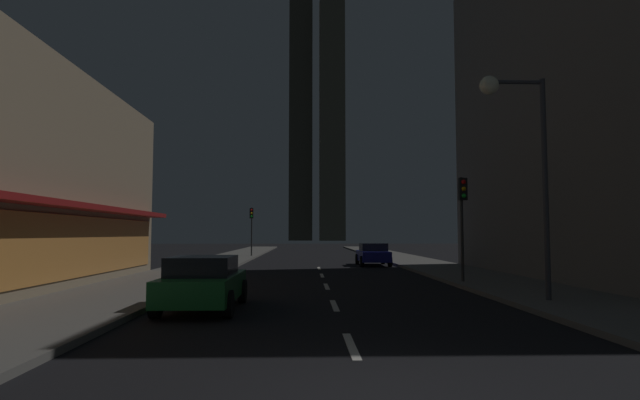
# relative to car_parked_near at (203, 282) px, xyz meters

# --- Properties ---
(ground_plane) EXTENTS (78.00, 136.00, 0.10)m
(ground_plane) POSITION_rel_car_parked_near_xyz_m (3.60, 24.32, -0.79)
(ground_plane) COLOR black
(sidewalk_right) EXTENTS (4.00, 76.00, 0.15)m
(sidewalk_right) POSITION_rel_car_parked_near_xyz_m (10.60, 24.32, -0.67)
(sidewalk_right) COLOR #605E59
(sidewalk_right) RESTS_ON ground
(sidewalk_left) EXTENTS (4.00, 76.00, 0.15)m
(sidewalk_left) POSITION_rel_car_parked_near_xyz_m (-3.40, 24.32, -0.67)
(sidewalk_left) COLOR #605E59
(sidewalk_left) RESTS_ON ground
(lane_marking_center) EXTENTS (0.16, 28.20, 0.01)m
(lane_marking_center) POSITION_rel_car_parked_near_xyz_m (3.60, 3.32, -0.73)
(lane_marking_center) COLOR silver
(lane_marking_center) RESTS_ON ground
(building_apartment_right) EXTENTS (11.00, 20.00, 17.49)m
(building_apartment_right) POSITION_rel_car_parked_near_xyz_m (18.10, 8.32, 8.01)
(building_apartment_right) COLOR slate
(building_apartment_right) RESTS_ON ground
(skyscraper_distant_tall) EXTENTS (7.22, 7.23, 77.41)m
(skyscraper_distant_tall) POSITION_rel_car_parked_near_xyz_m (1.47, 142.77, 37.97)
(skyscraper_distant_tall) COLOR #39362B
(skyscraper_distant_tall) RESTS_ON ground
(skyscraper_distant_mid) EXTENTS (7.68, 6.98, 75.33)m
(skyscraper_distant_mid) POSITION_rel_car_parked_near_xyz_m (11.11, 138.67, 36.92)
(skyscraper_distant_mid) COLOR #504C3C
(skyscraper_distant_mid) RESTS_ON ground
(car_parked_near) EXTENTS (1.98, 4.24, 1.45)m
(car_parked_near) POSITION_rel_car_parked_near_xyz_m (0.00, 0.00, 0.00)
(car_parked_near) COLOR #1E722D
(car_parked_near) RESTS_ON ground
(car_parked_far) EXTENTS (1.98, 4.24, 1.45)m
(car_parked_far) POSITION_rel_car_parked_near_xyz_m (7.20, 18.98, 0.00)
(car_parked_far) COLOR navy
(car_parked_far) RESTS_ON ground
(fire_hydrant_far_left) EXTENTS (0.42, 0.30, 0.65)m
(fire_hydrant_far_left) POSITION_rel_car_parked_near_xyz_m (-2.30, 10.34, -0.29)
(fire_hydrant_far_left) COLOR #B2B2B2
(fire_hydrant_far_left) RESTS_ON sidewalk_left
(traffic_light_near_right) EXTENTS (0.32, 0.48, 4.20)m
(traffic_light_near_right) POSITION_rel_car_parked_near_xyz_m (9.10, 6.19, 2.45)
(traffic_light_near_right) COLOR #2D2D2D
(traffic_light_near_right) RESTS_ON sidewalk_right
(traffic_light_far_left) EXTENTS (0.32, 0.48, 4.20)m
(traffic_light_far_left) POSITION_rel_car_parked_near_xyz_m (-1.90, 30.31, 2.45)
(traffic_light_far_left) COLOR #2D2D2D
(traffic_light_far_left) RESTS_ON sidewalk_left
(street_lamp_right) EXTENTS (1.96, 0.56, 6.58)m
(street_lamp_right) POSITION_rel_car_parked_near_xyz_m (8.98, 0.64, 4.33)
(street_lamp_right) COLOR #38383D
(street_lamp_right) RESTS_ON sidewalk_right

